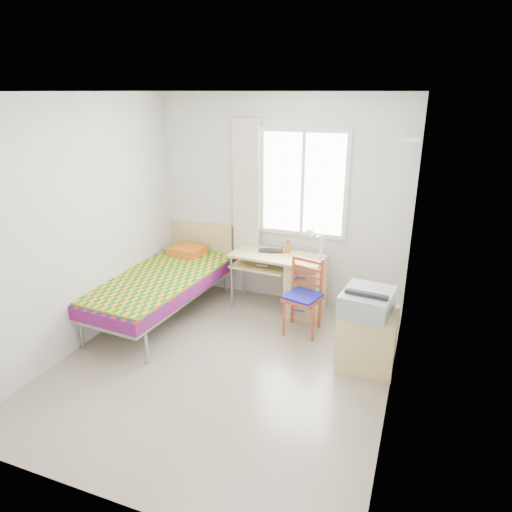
{
  "coord_description": "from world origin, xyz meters",
  "views": [
    {
      "loc": [
        1.71,
        -3.58,
        2.61
      ],
      "look_at": [
        0.14,
        0.55,
        1.0
      ],
      "focal_mm": 32.0,
      "sensor_mm": 36.0,
      "label": 1
    }
  ],
  "objects_px": {
    "desk": "(300,283)",
    "chair": "(305,291)",
    "printer": "(367,301)",
    "bed": "(164,280)",
    "cabinet": "(367,339)"
  },
  "relations": [
    {
      "from": "chair",
      "to": "desk",
      "type": "bearing_deg",
      "value": 126.57
    },
    {
      "from": "bed",
      "to": "cabinet",
      "type": "xyz_separation_m",
      "value": [
        2.47,
        -0.28,
        -0.15
      ]
    },
    {
      "from": "chair",
      "to": "printer",
      "type": "distance_m",
      "value": 0.92
    },
    {
      "from": "desk",
      "to": "chair",
      "type": "distance_m",
      "value": 0.48
    },
    {
      "from": "desk",
      "to": "chair",
      "type": "relative_size",
      "value": 1.36
    },
    {
      "from": "cabinet",
      "to": "printer",
      "type": "relative_size",
      "value": 1.05
    },
    {
      "from": "bed",
      "to": "printer",
      "type": "bearing_deg",
      "value": -2.36
    },
    {
      "from": "desk",
      "to": "chair",
      "type": "height_order",
      "value": "chair"
    },
    {
      "from": "desk",
      "to": "chair",
      "type": "xyz_separation_m",
      "value": [
        0.17,
        -0.44,
        0.09
      ]
    },
    {
      "from": "bed",
      "to": "chair",
      "type": "distance_m",
      "value": 1.71
    },
    {
      "from": "chair",
      "to": "cabinet",
      "type": "distance_m",
      "value": 0.92
    },
    {
      "from": "bed",
      "to": "chair",
      "type": "relative_size",
      "value": 2.57
    },
    {
      "from": "desk",
      "to": "printer",
      "type": "relative_size",
      "value": 2.05
    },
    {
      "from": "bed",
      "to": "printer",
      "type": "height_order",
      "value": "bed"
    },
    {
      "from": "bed",
      "to": "chair",
      "type": "xyz_separation_m",
      "value": [
        1.7,
        0.2,
        0.03
      ]
    }
  ]
}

